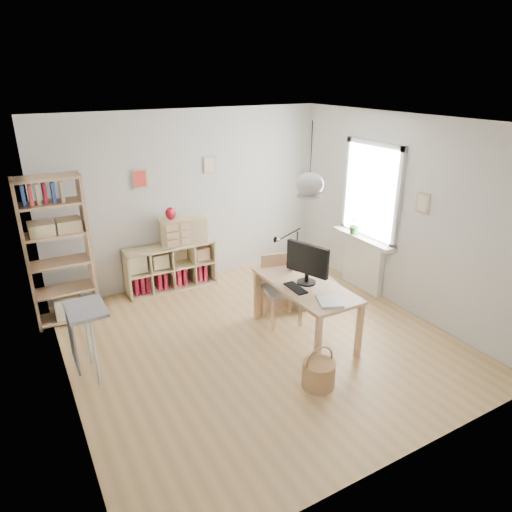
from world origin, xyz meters
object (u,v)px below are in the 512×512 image
cube_shelf (169,270)px  monitor (307,262)px  desk (305,290)px  drawer_chest (183,231)px  chair (280,285)px  storage_chest (310,286)px  tall_bookshelf (57,246)px

cube_shelf → monitor: (1.04, -2.22, 0.74)m
desk → cube_shelf: bearing=114.6°
desk → drawer_chest: size_ratio=2.12×
chair → storage_chest: 0.80m
desk → chair: (-0.04, 0.52, -0.13)m
desk → storage_chest: 1.11m
tall_bookshelf → chair: bearing=-29.4°
desk → tall_bookshelf: bearing=143.0°
chair → storage_chest: size_ratio=1.14×
desk → storage_chest: (0.66, 0.79, -0.43)m
tall_bookshelf → storage_chest: (3.24, -1.16, -0.86)m
chair → desk: bearing=-74.2°
cube_shelf → monitor: size_ratio=2.46×
tall_bookshelf → storage_chest: tall_bookshelf is taller
drawer_chest → desk: bearing=-61.0°
chair → monitor: monitor is taller
desk → storage_chest: desk is taller
storage_chest → monitor: size_ratio=1.43×
cube_shelf → storage_chest: 2.21m
desk → tall_bookshelf: tall_bookshelf is taller
cube_shelf → chair: bearing=-60.2°
desk → storage_chest: size_ratio=1.84×
desk → monitor: 0.38m
cube_shelf → storage_chest: bearing=-40.7°
chair → monitor: bearing=-71.5°
cube_shelf → chair: size_ratio=1.51×
desk → tall_bookshelf: (-2.59, 1.95, 0.43)m
storage_chest → drawer_chest: bearing=142.0°
monitor → storage_chest: bearing=30.7°
desk → storage_chest: bearing=50.3°
tall_bookshelf → monitor: (2.61, -1.94, -0.05)m
cube_shelf → tall_bookshelf: bearing=-169.8°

